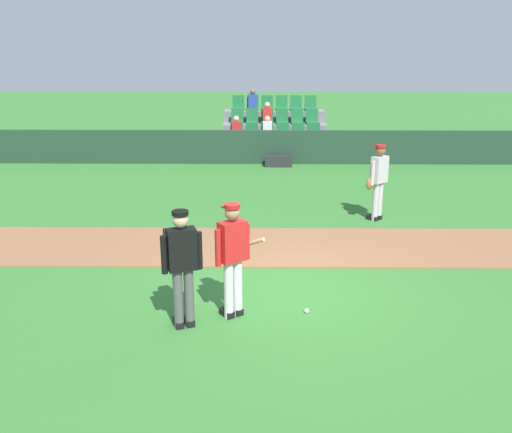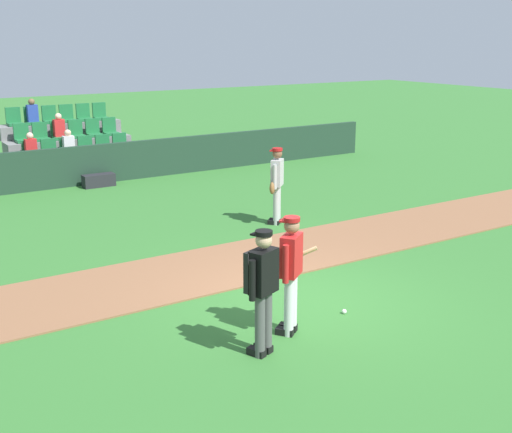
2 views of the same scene
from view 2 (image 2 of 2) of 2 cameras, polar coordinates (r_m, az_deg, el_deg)
ground_plane at (r=10.88m, az=4.03°, el=-7.29°), size 80.00×80.00×0.00m
infield_dirt_path at (r=12.54m, az=-1.80°, el=-4.05°), size 28.00×2.26×0.03m
dugout_fence at (r=19.72m, az=-14.20°, el=4.35°), size 20.00×0.16×1.14m
stadium_bleachers at (r=21.46m, az=-15.86°, el=5.24°), size 3.90×2.95×2.30m
batter_red_jersey at (r=9.40m, az=3.03°, el=-4.68°), size 0.73×0.70×1.76m
umpire_home_plate at (r=8.76m, az=0.55°, el=-5.98°), size 0.56×0.41×1.76m
runner_grey_jersey at (r=14.93m, az=1.80°, el=2.91°), size 0.57×0.49×1.76m
baseball at (r=10.46m, az=7.64°, el=-8.14°), size 0.07×0.07×0.07m
equipment_bag at (r=19.40m, az=-13.44°, el=3.05°), size 0.90×0.36×0.36m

